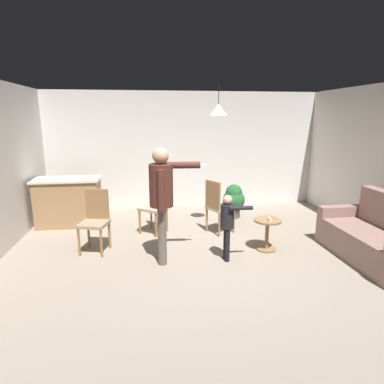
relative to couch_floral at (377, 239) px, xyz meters
name	(u,v)px	position (x,y,z in m)	size (l,w,h in m)	color
ground	(209,261)	(-2.52, 0.29, -0.33)	(7.68, 7.68, 0.00)	gray
wall_back	(184,150)	(-2.52, 3.49, 1.02)	(6.40, 0.10, 2.70)	silver
couch_floral	(377,239)	(0.00, 0.00, 0.00)	(0.87, 1.81, 1.00)	#8C6B60
kitchen_counter	(69,202)	(-4.97, 2.34, 0.15)	(1.26, 0.66, 0.95)	#99754C
side_table_by_couch	(267,231)	(-1.50, 0.58, 0.00)	(0.44, 0.44, 0.52)	olive
person_adult	(162,193)	(-3.19, 0.37, 0.73)	(0.86, 0.50, 1.72)	#60564C
person_child	(228,220)	(-2.23, 0.30, 0.30)	(0.54, 0.30, 1.01)	black
dining_chair_by_counter	(95,218)	(-4.25, 0.95, 0.21)	(0.51, 0.51, 1.00)	olive
dining_chair_near_wall	(155,204)	(-3.27, 1.72, 0.21)	(0.59, 0.59, 1.00)	olive
dining_chair_centre_back	(217,205)	(-2.13, 1.49, 0.21)	(0.57, 0.57, 1.00)	olive
potted_plant_corner	(234,199)	(-1.58, 2.38, 0.07)	(0.47, 0.47, 0.73)	#4C4742
spare_remote_on_table	(270,219)	(-1.49, 0.55, 0.21)	(0.04, 0.13, 0.04)	white
ceiling_light_pendant	(218,110)	(-2.12, 1.63, 1.92)	(0.32, 0.32, 0.55)	silver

